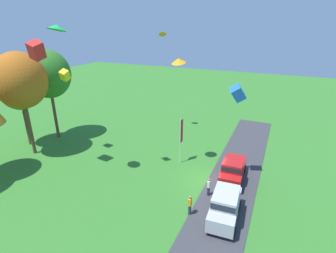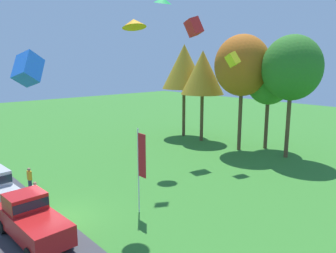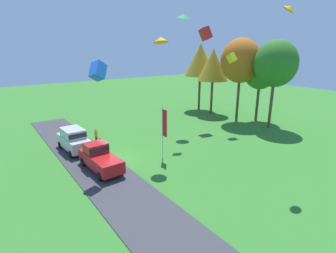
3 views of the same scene
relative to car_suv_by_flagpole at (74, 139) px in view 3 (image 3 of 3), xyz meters
The scene contains 18 objects.
ground_plane 5.21m from the car_suv_by_flagpole, 28.72° to the left, with size 120.00×120.00×0.00m, color #337528.
pavement_strip 4.62m from the car_suv_by_flagpole, ahead, with size 36.00×4.40×0.06m, color #38383D.
car_suv_by_flagpole is the anchor object (origin of this frame).
car_pickup_mid_row 5.47m from the car_suv_by_flagpole, ahead, with size 5.09×2.24×2.14m.
person_on_lawn 2.95m from the car_suv_by_flagpole, 39.73° to the left, with size 0.36×0.24×1.71m.
person_watching_sky 2.63m from the car_suv_by_flagpole, 104.12° to the left, with size 0.36×0.24×1.71m.
tree_far_left 24.17m from the car_suv_by_flagpole, 105.77° to the left, with size 5.01×5.01×10.58m.
tree_center_back 23.05m from the car_suv_by_flagpole, 98.12° to the left, with size 4.64×4.64×9.80m.
tree_right_of_center 23.10m from the car_suv_by_flagpole, 84.93° to the left, with size 5.29×5.29×11.16m.
tree_lone_near 25.23m from the car_suv_by_flagpole, 82.05° to the left, with size 4.40×4.40×9.29m.
tree_left_of_center 24.77m from the car_suv_by_flagpole, 74.33° to the left, with size 5.17×5.17×10.91m.
flag_banner 9.35m from the car_suv_by_flagpole, 42.22° to the left, with size 0.71×0.08×4.95m.
kite_delta_topmost 18.36m from the car_suv_by_flagpole, 90.53° to the left, with size 1.47×1.47×0.40m, color green.
kite_delta_mid_center 12.79m from the car_suv_by_flagpole, 45.69° to the left, with size 1.30×1.30×0.44m, color orange.
kite_box_high_left 19.81m from the car_suv_by_flagpole, 88.92° to the left, with size 1.01×1.01×1.41m, color red.
kite_box_over_trees 9.10m from the car_suv_by_flagpole, ahead, with size 0.87×0.87×1.22m, color blue.
kite_box_low_drifter 19.72m from the car_suv_by_flagpole, 77.54° to the left, with size 0.72×0.72×1.01m, color yellow.
kite_delta_high_right 21.51m from the car_suv_by_flagpole, 39.35° to the left, with size 0.94×0.94×0.30m, color orange.
Camera 3 is at (20.79, -9.08, 9.91)m, focal length 28.00 mm.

